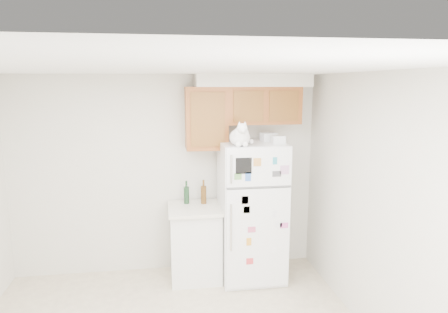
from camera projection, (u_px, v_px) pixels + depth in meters
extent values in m
cube|color=beige|center=(166.00, 175.00, 5.04)|extent=(3.80, 0.04, 2.50)
cube|color=beige|center=(394.00, 220.00, 3.38)|extent=(0.04, 4.00, 2.50)
cube|color=white|center=(163.00, 68.00, 2.87)|extent=(3.80, 4.00, 0.04)
cube|color=#9E4A22|center=(263.00, 105.00, 4.89)|extent=(0.90, 0.33, 0.45)
cube|color=#9E4A22|center=(206.00, 118.00, 4.82)|extent=(0.50, 0.33, 0.75)
cube|color=silver|center=(253.00, 80.00, 4.83)|extent=(1.40, 0.37, 0.15)
cube|color=white|center=(251.00, 211.00, 4.90)|extent=(0.76, 0.72, 1.70)
cube|color=white|center=(259.00, 167.00, 4.42)|extent=(0.74, 0.03, 0.44)
cube|color=white|center=(258.00, 239.00, 4.57)|extent=(0.74, 0.03, 1.19)
cube|color=#59595B|center=(259.00, 187.00, 4.46)|extent=(0.74, 0.03, 0.02)
cylinder|color=silver|center=(231.00, 169.00, 4.34)|extent=(0.02, 0.02, 0.32)
cylinder|color=silver|center=(231.00, 228.00, 4.46)|extent=(0.02, 0.02, 0.55)
cube|color=black|center=(244.00, 166.00, 4.37)|extent=(0.18, 0.00, 0.18)
cube|color=white|center=(245.00, 205.00, 4.45)|extent=(0.22, 0.00, 0.28)
cube|color=#D053A0|center=(284.00, 225.00, 4.57)|extent=(0.10, 0.00, 0.06)
cube|color=silver|center=(275.00, 214.00, 4.53)|extent=(0.05, 0.00, 0.08)
cube|color=#48474C|center=(277.00, 174.00, 4.44)|extent=(0.10, 0.00, 0.06)
cube|color=teal|center=(275.00, 161.00, 4.41)|extent=(0.05, 0.00, 0.08)
cube|color=#D6353D|center=(250.00, 261.00, 4.58)|extent=(0.08, 0.00, 0.07)
cube|color=silver|center=(245.00, 200.00, 4.44)|extent=(0.08, 0.00, 0.09)
cube|color=white|center=(274.00, 250.00, 4.61)|extent=(0.06, 0.00, 0.06)
cube|color=#C1823C|center=(257.00, 162.00, 4.39)|extent=(0.09, 0.00, 0.09)
cube|color=#CEE751|center=(247.00, 210.00, 4.47)|extent=(0.07, 0.00, 0.08)
cube|color=#588C46|center=(238.00, 177.00, 4.38)|extent=(0.08, 0.00, 0.07)
cube|color=silver|center=(279.00, 224.00, 4.56)|extent=(0.08, 0.00, 0.07)
cube|color=orange|center=(249.00, 242.00, 4.54)|extent=(0.06, 0.00, 0.09)
cube|color=#CB5175|center=(252.00, 230.00, 4.52)|extent=(0.09, 0.00, 0.07)
cube|color=#BF88B3|center=(285.00, 170.00, 4.45)|extent=(0.10, 0.00, 0.10)
cube|color=#3664BE|center=(248.00, 177.00, 4.40)|extent=(0.07, 0.00, 0.10)
cube|color=white|center=(195.00, 244.00, 4.93)|extent=(0.60, 0.60, 0.88)
cube|color=white|center=(195.00, 208.00, 4.82)|extent=(0.64, 0.64, 0.04)
ellipsoid|color=white|center=(240.00, 137.00, 4.48)|extent=(0.23, 0.31, 0.19)
ellipsoid|color=white|center=(241.00, 134.00, 4.39)|extent=(0.17, 0.13, 0.18)
sphere|color=white|center=(242.00, 129.00, 4.33)|extent=(0.11, 0.11, 0.11)
cone|color=white|center=(239.00, 123.00, 4.31)|extent=(0.04, 0.04, 0.04)
cone|color=white|center=(245.00, 123.00, 4.32)|extent=(0.04, 0.04, 0.04)
cone|color=#D88C8C|center=(240.00, 124.00, 4.31)|extent=(0.02, 0.02, 0.03)
cone|color=#D88C8C|center=(245.00, 124.00, 4.32)|extent=(0.02, 0.02, 0.03)
sphere|color=white|center=(243.00, 131.00, 4.28)|extent=(0.05, 0.05, 0.05)
sphere|color=white|center=(238.00, 144.00, 4.37)|extent=(0.06, 0.06, 0.06)
sphere|color=white|center=(245.00, 144.00, 4.38)|extent=(0.06, 0.06, 0.06)
cylinder|color=white|center=(246.00, 141.00, 4.61)|extent=(0.14, 0.20, 0.07)
cube|color=white|center=(269.00, 137.00, 4.84)|extent=(0.20, 0.16, 0.10)
cube|color=white|center=(278.00, 140.00, 4.65)|extent=(0.15, 0.12, 0.09)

